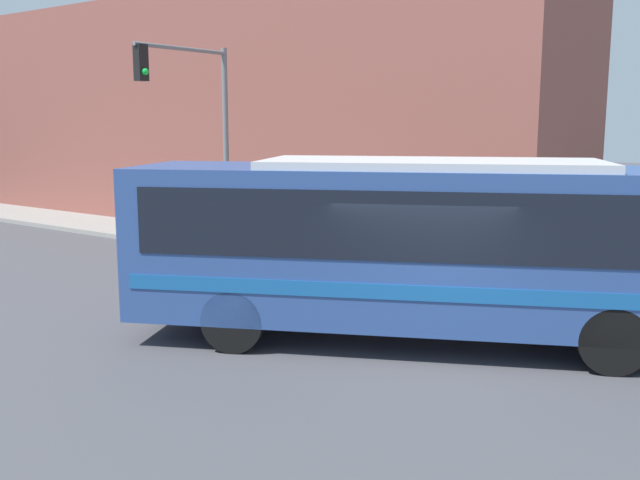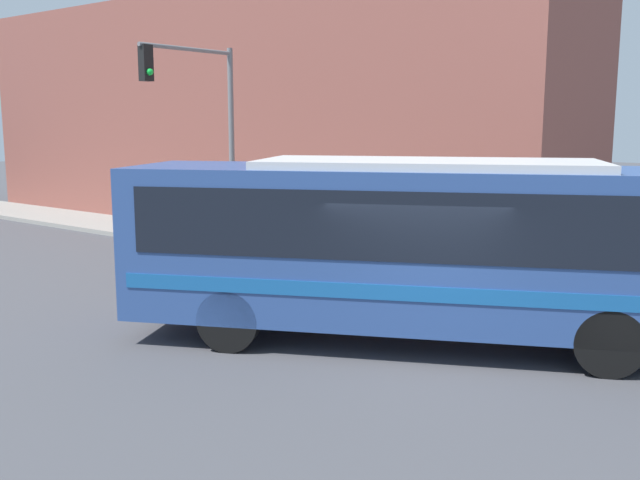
# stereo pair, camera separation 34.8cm
# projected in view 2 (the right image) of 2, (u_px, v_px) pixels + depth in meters

# --- Properties ---
(ground_plane) EXTENTS (120.00, 120.00, 0.00)m
(ground_plane) POSITION_uv_depth(u_px,v_px,m) (429.00, 359.00, 11.32)
(ground_plane) COLOR #47474C
(sidewalk) EXTENTS (2.68, 70.00, 0.15)m
(sidewalk) POSITION_uv_depth(u_px,v_px,m) (50.00, 216.00, 27.88)
(sidewalk) COLOR gray
(sidewalk) RESTS_ON ground_plane
(building_facade) EXTENTS (6.00, 24.49, 8.11)m
(building_facade) POSITION_uv_depth(u_px,v_px,m) (251.00, 113.00, 26.58)
(building_facade) COLOR brown
(building_facade) RESTS_ON ground_plane
(city_bus) EXTENTS (6.61, 10.10, 3.11)m
(city_bus) POSITION_uv_depth(u_px,v_px,m) (426.00, 238.00, 11.87)
(city_bus) COLOR #2D4C8C
(city_bus) RESTS_ON ground_plane
(fire_hydrant) EXTENTS (0.26, 0.35, 0.73)m
(fire_hydrant) POSITION_uv_depth(u_px,v_px,m) (437.00, 260.00, 16.80)
(fire_hydrant) COLOR gold
(fire_hydrant) RESTS_ON sidewalk
(traffic_light_pole) EXTENTS (3.28, 0.35, 5.64)m
(traffic_light_pole) POSITION_uv_depth(u_px,v_px,m) (203.00, 112.00, 19.59)
(traffic_light_pole) COLOR slate
(traffic_light_pole) RESTS_ON sidewalk
(parking_meter) EXTENTS (0.14, 0.14, 1.23)m
(parking_meter) POSITION_uv_depth(u_px,v_px,m) (279.00, 222.00, 19.67)
(parking_meter) COLOR slate
(parking_meter) RESTS_ON sidewalk
(pedestrian_near_corner) EXTENTS (0.34, 0.34, 1.86)m
(pedestrian_near_corner) POSITION_uv_depth(u_px,v_px,m) (171.00, 201.00, 23.77)
(pedestrian_near_corner) COLOR #47382D
(pedestrian_near_corner) RESTS_ON sidewalk
(pedestrian_mid_block) EXTENTS (0.34, 0.34, 1.81)m
(pedestrian_mid_block) POSITION_uv_depth(u_px,v_px,m) (178.00, 203.00, 23.37)
(pedestrian_mid_block) COLOR #23283D
(pedestrian_mid_block) RESTS_ON sidewalk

